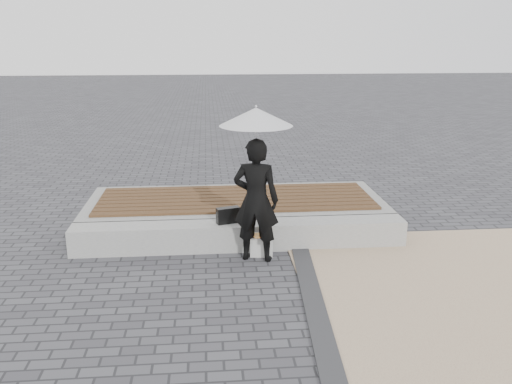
# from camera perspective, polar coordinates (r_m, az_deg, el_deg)

# --- Properties ---
(ground) EXTENTS (80.00, 80.00, 0.00)m
(ground) POSITION_cam_1_polar(r_m,az_deg,el_deg) (6.90, -0.82, -10.67)
(ground) COLOR #46464B
(ground) RESTS_ON ground
(edging_band) EXTENTS (0.61, 5.20, 0.04)m
(edging_band) POSITION_cam_1_polar(r_m,az_deg,el_deg) (6.55, 6.23, -12.17)
(edging_band) COLOR #2F3032
(edging_band) RESTS_ON ground
(seating_ledge) EXTENTS (5.00, 0.45, 0.40)m
(seating_ledge) POSITION_cam_1_polar(r_m,az_deg,el_deg) (8.29, -1.65, -4.49)
(seating_ledge) COLOR #ACADA8
(seating_ledge) RESTS_ON ground
(timber_platform) EXTENTS (5.00, 2.00, 0.40)m
(timber_platform) POSITION_cam_1_polar(r_m,az_deg,el_deg) (9.42, -2.10, -1.95)
(timber_platform) COLOR #969792
(timber_platform) RESTS_ON ground
(timber_decking) EXTENTS (4.60, 1.60, 0.04)m
(timber_decking) POSITION_cam_1_polar(r_m,az_deg,el_deg) (9.36, -2.11, -0.66)
(timber_decking) COLOR brown
(timber_decking) RESTS_ON timber_platform
(woman) EXTENTS (0.73, 0.57, 1.76)m
(woman) POSITION_cam_1_polar(r_m,az_deg,el_deg) (7.65, 0.00, -0.87)
(woman) COLOR black
(woman) RESTS_ON ground
(parasol) EXTENTS (1.00, 1.00, 1.27)m
(parasol) POSITION_cam_1_polar(r_m,az_deg,el_deg) (7.40, 0.00, 7.82)
(parasol) COLOR silver
(parasol) RESTS_ON ground
(handbag) EXTENTS (0.36, 0.22, 0.24)m
(handbag) POSITION_cam_1_polar(r_m,az_deg,el_deg) (8.17, -2.94, -2.43)
(handbag) COLOR black
(handbag) RESTS_ON seating_ledge
(canvas_tote) EXTENTS (0.34, 0.18, 0.34)m
(canvas_tote) POSITION_cam_1_polar(r_m,az_deg,el_deg) (7.98, 0.58, -5.53)
(canvas_tote) COLOR silver
(canvas_tote) RESTS_ON ground
(magazine) EXTENTS (0.30, 0.24, 0.01)m
(magazine) POSITION_cam_1_polar(r_m,az_deg,el_deg) (7.87, 0.62, -4.48)
(magazine) COLOR #F44B29
(magazine) RESTS_ON canvas_tote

